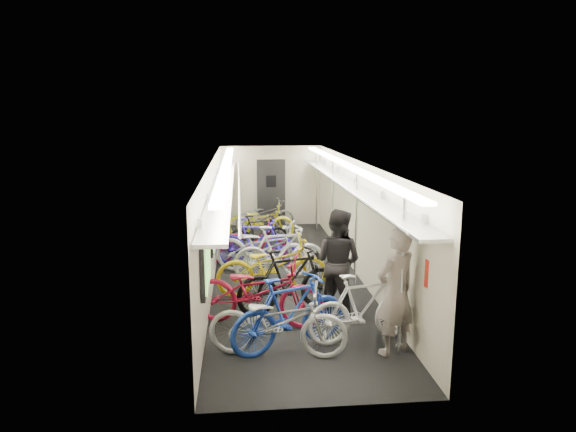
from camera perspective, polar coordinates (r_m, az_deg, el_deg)
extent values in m
plane|color=black|center=(10.92, -0.22, -6.54)|extent=(10.00, 10.00, 0.00)
plane|color=white|center=(10.44, -0.23, 6.09)|extent=(10.00, 10.00, 0.00)
plane|color=beige|center=(10.59, -8.34, -0.52)|extent=(0.00, 10.00, 10.00)
plane|color=beige|center=(10.85, 7.68, -0.21)|extent=(0.00, 10.00, 10.00)
plane|color=beige|center=(15.53, -1.91, 3.37)|extent=(3.00, 0.00, 3.00)
plane|color=beige|center=(5.85, 4.30, -10.35)|extent=(3.00, 0.00, 3.00)
cube|color=black|center=(7.47, -9.22, -5.18)|extent=(0.06, 1.10, 0.80)
cube|color=#76D45C|center=(7.47, -8.91, -5.18)|extent=(0.02, 0.96, 0.66)
cube|color=black|center=(9.60, -8.39, -1.45)|extent=(0.06, 1.10, 0.80)
cube|color=#76D45C|center=(9.60, -8.16, -1.45)|extent=(0.02, 0.96, 0.66)
cube|color=black|center=(11.75, -7.87, 0.92)|extent=(0.06, 1.10, 0.80)
cube|color=#76D45C|center=(11.75, -7.68, 0.92)|extent=(0.02, 0.96, 0.66)
cube|color=black|center=(13.92, -7.51, 2.56)|extent=(0.06, 1.10, 0.80)
cube|color=#76D45C|center=(13.92, -7.34, 2.56)|extent=(0.02, 0.96, 0.66)
cube|color=yellow|center=(8.52, -8.70, -2.76)|extent=(0.02, 0.22, 0.30)
cube|color=yellow|center=(10.66, -8.06, 0.12)|extent=(0.02, 0.22, 0.30)
cube|color=yellow|center=(12.83, -7.64, 2.03)|extent=(0.02, 0.22, 0.30)
cube|color=black|center=(15.50, -1.89, 2.61)|extent=(0.85, 0.08, 2.00)
cube|color=#999BA0|center=(10.46, -7.25, 3.36)|extent=(0.40, 9.70, 0.05)
cube|color=#999BA0|center=(10.68, 6.63, 3.55)|extent=(0.40, 9.70, 0.05)
cylinder|color=silver|center=(10.44, -5.44, 3.94)|extent=(0.04, 9.70, 0.04)
cylinder|color=silver|center=(10.61, 4.90, 4.07)|extent=(0.04, 9.70, 0.04)
cube|color=white|center=(10.40, -6.86, 5.66)|extent=(0.18, 9.60, 0.04)
cube|color=white|center=(10.62, 6.26, 5.79)|extent=(0.18, 9.60, 0.04)
cylinder|color=silver|center=(7.24, 12.54, -6.28)|extent=(0.05, 0.05, 2.38)
cylinder|color=silver|center=(9.84, 7.57, -1.41)|extent=(0.05, 0.05, 2.38)
cylinder|color=silver|center=(12.24, 4.97, 1.17)|extent=(0.05, 0.05, 2.38)
cylinder|color=silver|center=(14.68, 3.22, 2.89)|extent=(0.05, 0.05, 2.38)
imported|color=#AAACAF|center=(7.28, -1.14, -11.65)|extent=(2.05, 1.05, 1.03)
imported|color=#1B3CA7|center=(7.45, 0.19, -10.72)|extent=(1.91, 1.24, 1.12)
imported|color=maroon|center=(8.29, -3.36, -8.35)|extent=(2.28, 1.34, 1.13)
imported|color=black|center=(8.80, 0.15, -7.13)|extent=(1.96, 1.08, 1.14)
imported|color=gold|center=(9.62, -1.75, -5.60)|extent=(2.17, 0.94, 1.11)
imported|color=silver|center=(10.46, -0.95, -4.10)|extent=(1.95, 0.78, 1.14)
imported|color=#B3B3B8|center=(10.85, -2.81, -3.55)|extent=(2.29, 1.53, 1.14)
imported|color=#2A1DAE|center=(11.44, -3.69, -2.90)|extent=(1.87, 0.81, 1.09)
imported|color=maroon|center=(11.63, -4.55, -3.02)|extent=(1.87, 0.82, 0.95)
imported|color=black|center=(12.61, -3.28, -1.92)|extent=(1.60, 0.73, 0.93)
imported|color=yellow|center=(13.93, -3.03, -0.59)|extent=(1.89, 0.90, 0.95)
imported|color=white|center=(7.81, 8.36, -10.00)|extent=(1.84, 0.88, 1.07)
imported|color=slate|center=(14.08, -3.05, -0.49)|extent=(1.86, 0.88, 0.94)
imported|color=slate|center=(14.77, -2.56, 0.05)|extent=(1.86, 1.07, 0.93)
imported|color=gray|center=(7.39, 11.86, -8.20)|extent=(0.80, 0.70, 1.83)
imported|color=black|center=(8.73, 5.47, -5.06)|extent=(1.11, 1.06, 1.80)
cube|color=#AF1D11|center=(7.09, 16.13, -6.15)|extent=(0.28, 0.19, 0.38)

